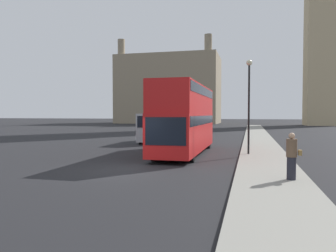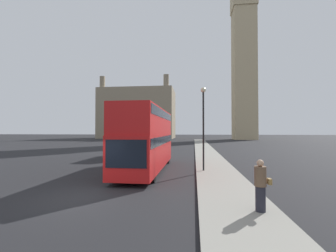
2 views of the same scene
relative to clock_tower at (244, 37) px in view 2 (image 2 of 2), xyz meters
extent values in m
plane|color=black|center=(-21.14, -65.64, -33.42)|extent=(300.00, 300.00, 0.00)
cube|color=gray|center=(-14.71, -65.64, -33.35)|extent=(2.86, 120.00, 0.15)
cube|color=tan|center=(0.00, 0.00, -12.19)|extent=(6.94, 6.94, 42.46)
cube|color=gray|center=(-37.59, 9.37, -24.18)|extent=(27.47, 15.76, 18.50)
cylinder|color=gray|center=(-49.27, 2.67, -12.89)|extent=(1.89, 1.89, 4.07)
cylinder|color=gray|center=(-25.91, 2.67, -12.89)|extent=(1.89, 1.89, 4.07)
cube|color=red|center=(-19.69, -58.89, -31.95)|extent=(2.42, 10.45, 2.39)
cube|color=red|center=(-19.69, -58.89, -29.86)|extent=(2.42, 10.24, 1.81)
cube|color=black|center=(-19.69, -58.89, -31.18)|extent=(2.46, 10.03, 0.55)
cube|color=black|center=(-19.69, -58.89, -29.33)|extent=(2.46, 9.82, 0.55)
cube|color=black|center=(-19.69, -64.13, -31.67)|extent=(2.13, 0.03, 1.43)
cylinder|color=black|center=(-20.56, -62.55, -32.92)|extent=(0.68, 1.00, 1.00)
cylinder|color=black|center=(-18.82, -62.55, -32.92)|extent=(0.68, 1.00, 1.00)
cylinder|color=black|center=(-20.56, -55.23, -32.92)|extent=(0.68, 1.00, 1.00)
cylinder|color=black|center=(-18.82, -55.23, -32.92)|extent=(0.68, 1.00, 1.00)
cube|color=#B2B7BC|center=(-23.99, -51.03, -32.00)|extent=(1.94, 5.68, 2.46)
cube|color=black|center=(-23.99, -53.88, -31.46)|extent=(1.65, 0.02, 0.98)
cube|color=black|center=(-23.99, -52.87, -31.46)|extent=(1.97, 1.02, 0.79)
cylinder|color=black|center=(-24.72, -52.96, -33.06)|extent=(0.49, 0.72, 0.72)
cylinder|color=black|center=(-23.26, -52.96, -33.06)|extent=(0.49, 0.72, 0.72)
cylinder|color=black|center=(-24.72, -49.10, -33.06)|extent=(0.49, 0.72, 0.72)
cylinder|color=black|center=(-23.26, -49.10, -33.06)|extent=(0.49, 0.72, 0.72)
cylinder|color=#23232D|center=(-14.01, -67.02, -32.84)|extent=(0.34, 0.34, 0.86)
cylinder|color=brown|center=(-14.01, -67.02, -32.07)|extent=(0.40, 0.40, 0.68)
sphere|color=tan|center=(-14.01, -67.02, -31.61)|extent=(0.23, 0.23, 0.23)
cube|color=olive|center=(-13.72, -67.02, -32.24)|extent=(0.12, 0.24, 0.20)
cylinder|color=black|center=(-15.63, -59.23, -30.55)|extent=(0.12, 0.12, 5.45)
sphere|color=beige|center=(-15.63, -59.23, -27.64)|extent=(0.36, 0.36, 0.36)
camera|label=1|loc=(-15.55, -80.09, -30.78)|focal=35.00mm
camera|label=2|loc=(-16.29, -75.11, -30.49)|focal=24.00mm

